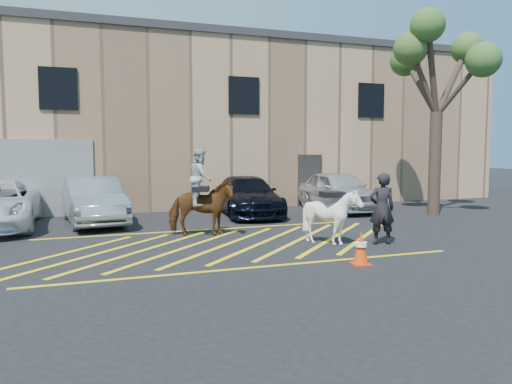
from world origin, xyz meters
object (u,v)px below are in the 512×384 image
object	(u,v)px
handler	(382,209)
tree	(438,59)
mounted_bay	(201,201)
saddled_white	(332,216)
car_silver_sedan	(93,201)
car_white_suv	(338,191)
car_blue_suv	(247,196)
traffic_cone	(361,248)

from	to	relation	value
handler	tree	world-z (taller)	tree
mounted_bay	saddled_white	xyz separation A→B (m)	(2.85, -2.42, -0.26)
saddled_white	tree	world-z (taller)	tree
mounted_bay	handler	bearing A→B (deg)	-34.31
car_silver_sedan	saddled_white	size ratio (longest dim) A/B	3.17
mounted_bay	car_silver_sedan	bearing A→B (deg)	128.82
car_white_suv	tree	distance (m)	6.07
saddled_white	tree	bearing A→B (deg)	30.82
car_blue_suv	traffic_cone	world-z (taller)	car_blue_suv
mounted_bay	saddled_white	size ratio (longest dim) A/B	1.69
car_blue_suv	handler	size ratio (longest dim) A/B	2.62
car_silver_sedan	tree	xyz separation A→B (m)	(11.97, -2.08, 4.93)
car_silver_sedan	traffic_cone	bearing A→B (deg)	-62.98
car_blue_suv	tree	xyz separation A→B (m)	(6.50, -2.41, 4.99)
handler	traffic_cone	xyz separation A→B (m)	(-1.73, -1.79, -0.56)
car_silver_sedan	handler	size ratio (longest dim) A/B	2.51
car_white_suv	traffic_cone	distance (m)	9.32
car_silver_sedan	car_white_suv	bearing A→B (deg)	-3.75
car_blue_suv	saddled_white	bearing A→B (deg)	-82.34
car_white_suv	traffic_cone	xyz separation A→B (m)	(-4.15, -8.33, -0.43)
car_silver_sedan	tree	bearing A→B (deg)	-15.47
car_blue_suv	saddled_white	size ratio (longest dim) A/B	3.32
saddled_white	tree	xyz separation A→B (m)	(6.34, 3.78, 4.95)
handler	mounted_bay	world-z (taller)	mounted_bay
mounted_bay	saddled_white	bearing A→B (deg)	-40.30
car_silver_sedan	car_white_suv	distance (m)	9.30
traffic_cone	car_silver_sedan	bearing A→B (deg)	122.63
handler	tree	xyz separation A→B (m)	(5.10, 4.16, 4.77)
tree	mounted_bay	bearing A→B (deg)	-171.57
car_blue_suv	mounted_bay	size ratio (longest dim) A/B	1.97
saddled_white	tree	distance (m)	8.89
car_blue_suv	mounted_bay	distance (m)	4.64
car_white_suv	handler	size ratio (longest dim) A/B	2.51
car_silver_sedan	tree	world-z (taller)	tree
saddled_white	traffic_cone	distance (m)	2.25
car_blue_suv	tree	bearing A→B (deg)	-14.14
car_white_suv	saddled_white	xyz separation A→B (m)	(-3.67, -6.16, -0.05)
car_silver_sedan	car_white_suv	size ratio (longest dim) A/B	1.00
handler	traffic_cone	world-z (taller)	handler
car_blue_suv	handler	bearing A→B (deg)	-71.75
car_silver_sedan	car_blue_suv	size ratio (longest dim) A/B	0.95
car_silver_sedan	handler	world-z (taller)	handler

